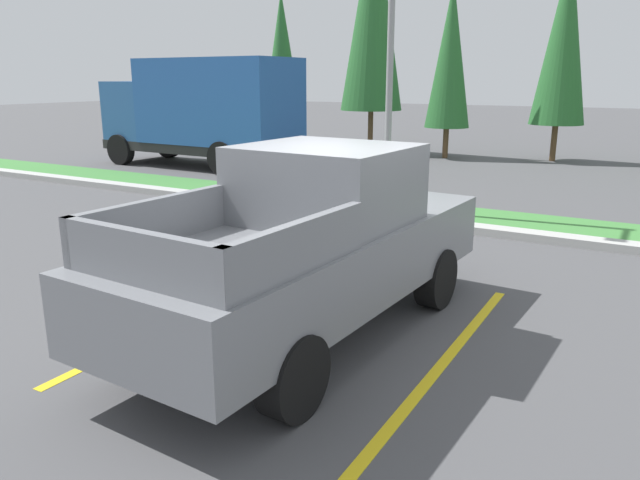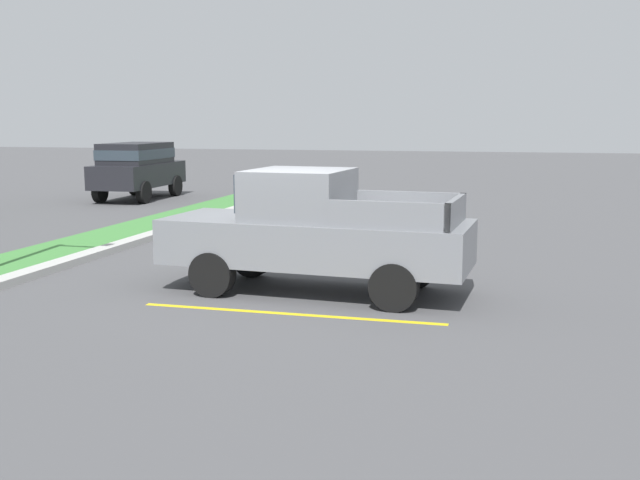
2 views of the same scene
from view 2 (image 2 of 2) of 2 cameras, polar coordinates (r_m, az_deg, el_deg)
name	(u,v)px [view 2 (image 2 of 2)]	position (r m, az deg, el deg)	size (l,w,h in m)	color
ground_plane	(289,289)	(13.14, -2.39, -3.78)	(120.00, 120.00, 0.00)	#4C4C4F
parking_line_near	(290,314)	(11.49, -2.31, -5.63)	(0.12, 4.80, 0.01)	yellow
parking_line_far	(337,274)	(14.41, 1.33, -2.60)	(0.12, 4.80, 0.01)	yellow
curb_strip	(40,271)	(15.34, -20.55, -2.20)	(56.00, 0.40, 0.15)	#B2B2AD
pickup_truck_main	(313,232)	(12.76, -0.51, 0.61)	(2.20, 5.33, 2.10)	black
suv_distant	(138,166)	(28.81, -13.70, 5.48)	(4.67, 2.11, 2.10)	black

